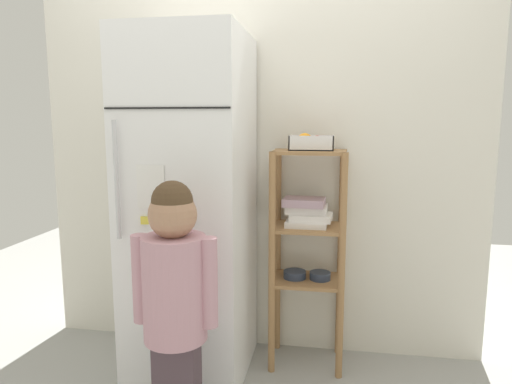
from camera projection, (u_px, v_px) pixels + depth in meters
ground_plane at (247, 375)px, 2.42m from camera, size 6.00×6.00×0.00m
kitchen_wall_back at (259, 157)px, 2.61m from camera, size 2.56×0.03×2.27m
refrigerator at (191, 209)px, 2.35m from camera, size 0.58×0.68×1.77m
child_standing at (175, 287)px, 1.84m from camera, size 0.36×0.26×1.11m
pantry_shelf_unit at (308, 235)px, 2.45m from camera, size 0.39×0.30×1.19m
fruit_bin at (310, 143)px, 2.39m from camera, size 0.23×0.16×0.09m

